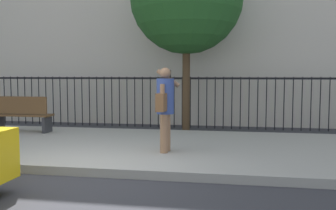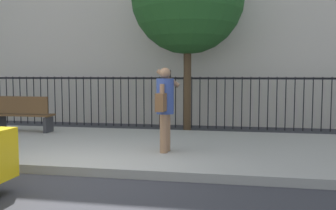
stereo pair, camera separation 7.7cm
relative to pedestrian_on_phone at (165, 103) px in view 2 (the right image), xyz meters
name	(u,v)px [view 2 (the right image)]	position (x,y,z in m)	size (l,w,h in m)	color
ground_plane	(77,176)	(-1.17, -1.46, -1.11)	(60.00, 60.00, 0.00)	#333338
sidewalk	(119,147)	(-1.17, 0.74, -1.03)	(28.00, 4.40, 0.15)	#9E9B93
iron_fence	(156,95)	(-1.17, 4.44, -0.09)	(12.03, 0.04, 1.60)	black
pedestrian_on_phone	(165,103)	(0.00, 0.00, 0.00)	(0.49, 0.67, 1.65)	#936B4C
street_bench	(22,113)	(-4.20, 1.82, -0.46)	(1.60, 0.45, 0.95)	brown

